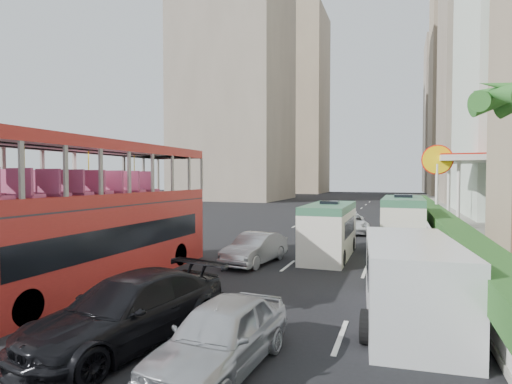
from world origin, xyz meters
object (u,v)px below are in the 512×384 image
at_px(panel_van_near, 411,282).
at_px(van_asset, 351,232).
at_px(car_silver_lane_b, 221,370).
at_px(car_black, 130,344).
at_px(double_decker_bus, 100,213).
at_px(shell_station, 482,192).
at_px(minibus_near, 329,230).
at_px(minibus_far, 403,222).
at_px(panel_van_far, 404,212).
at_px(car_silver_lane_a, 255,263).

bearing_deg(panel_van_near, van_asset, 96.42).
height_order(car_silver_lane_b, car_black, car_black).
xyz_separation_m(car_black, panel_van_near, (6.06, 3.57, 1.08)).
relative_size(double_decker_bus, car_silver_lane_b, 2.72).
bearing_deg(van_asset, car_black, -107.93).
distance_m(panel_van_near, shell_station, 24.16).
relative_size(car_silver_lane_b, minibus_near, 0.71).
height_order(car_silver_lane_b, panel_van_near, panel_van_near).
relative_size(car_black, shell_station, 0.66).
relative_size(double_decker_bus, panel_van_near, 2.03).
bearing_deg(car_black, car_silver_lane_b, 2.33).
relative_size(van_asset, minibus_near, 0.82).
xyz_separation_m(car_silver_lane_b, minibus_far, (3.46, 15.97, 1.36)).
distance_m(car_silver_lane_b, panel_van_far, 28.90).
relative_size(double_decker_bus, shell_station, 1.38).
xyz_separation_m(car_silver_lane_a, panel_van_near, (6.28, -5.43, 1.08)).
xyz_separation_m(double_decker_bus, minibus_near, (6.93, 7.65, -1.26)).
bearing_deg(minibus_near, shell_station, 59.20).
relative_size(car_silver_lane_a, minibus_near, 0.71).
bearing_deg(car_silver_lane_b, car_silver_lane_a, 110.00).
distance_m(minibus_far, panel_van_far, 12.70).
bearing_deg(car_silver_lane_a, van_asset, 84.61).
relative_size(double_decker_bus, minibus_far, 1.79).
distance_m(minibus_far, shell_station, 12.89).
bearing_deg(shell_station, minibus_near, -120.59).
bearing_deg(panel_van_far, panel_van_near, -96.80).
bearing_deg(car_silver_lane_b, shell_station, 75.41).
relative_size(car_silver_lane_b, panel_van_near, 0.75).
relative_size(panel_van_far, shell_station, 0.56).
bearing_deg(shell_station, minibus_far, -116.57).
xyz_separation_m(van_asset, panel_van_near, (3.48, -17.15, 1.08)).
relative_size(minibus_far, panel_van_near, 1.14).
height_order(minibus_near, minibus_far, minibus_far).
height_order(double_decker_bus, car_silver_lane_a, double_decker_bus).
distance_m(double_decker_bus, panel_van_near, 10.49).
bearing_deg(double_decker_bus, car_silver_lane_b, -33.02).
bearing_deg(minibus_near, panel_van_near, -67.11).
height_order(van_asset, shell_station, shell_station).
bearing_deg(car_silver_lane_a, panel_van_far, 79.87).
height_order(double_decker_bus, car_silver_lane_b, double_decker_bus).
bearing_deg(car_silver_lane_b, panel_van_near, 52.09).
bearing_deg(minibus_far, minibus_near, -130.09).
bearing_deg(minibus_near, van_asset, 89.96).
relative_size(minibus_far, shell_station, 0.77).
xyz_separation_m(van_asset, minibus_near, (0.03, -9.05, 1.27)).
distance_m(double_decker_bus, car_silver_lane_a, 6.93).
relative_size(panel_van_near, panel_van_far, 1.22).
bearing_deg(car_black, shell_station, 78.51).
height_order(car_silver_lane_b, panel_van_far, panel_van_far).
bearing_deg(car_silver_lane_b, double_decker_bus, 150.90).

